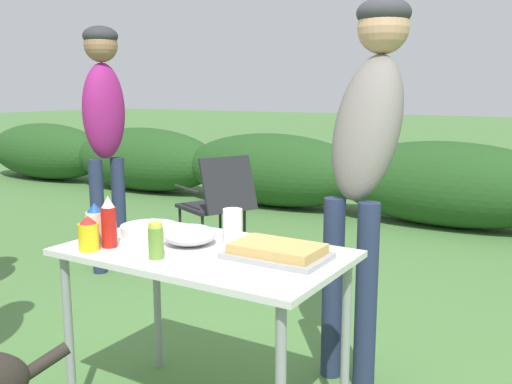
% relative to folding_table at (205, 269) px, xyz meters
% --- Properties ---
extents(shrub_hedge, '(14.40, 0.90, 0.86)m').
position_rel_folding_table_xyz_m(shrub_hedge, '(0.00, 4.07, -0.23)').
color(shrub_hedge, '#234C1E').
rests_on(shrub_hedge, ground).
extents(folding_table, '(1.10, 0.64, 0.74)m').
position_rel_folding_table_xyz_m(folding_table, '(0.00, 0.00, 0.00)').
color(folding_table, silver).
rests_on(folding_table, ground).
extents(food_tray, '(0.37, 0.24, 0.06)m').
position_rel_folding_table_xyz_m(food_tray, '(0.30, 0.05, 0.10)').
color(food_tray, '#9E9EA3').
rests_on(food_tray, folding_table).
extents(plate_stack, '(0.25, 0.25, 0.04)m').
position_rel_folding_table_xyz_m(plate_stack, '(-0.35, 0.08, 0.10)').
color(plate_stack, white).
rests_on(plate_stack, folding_table).
extents(mixing_bowl, '(0.21, 0.21, 0.08)m').
position_rel_folding_table_xyz_m(mixing_bowl, '(-0.10, 0.03, 0.12)').
color(mixing_bowl, silver).
rests_on(mixing_bowl, folding_table).
extents(paper_cup_stack, '(0.08, 0.08, 0.14)m').
position_rel_folding_table_xyz_m(paper_cup_stack, '(0.02, 0.16, 0.14)').
color(paper_cup_stack, white).
rests_on(paper_cup_stack, folding_table).
extents(relish_jar, '(0.06, 0.06, 0.14)m').
position_rel_folding_table_xyz_m(relish_jar, '(-0.08, -0.18, 0.14)').
color(relish_jar, olive).
rests_on(relish_jar, folding_table).
extents(mayo_bottle, '(0.07, 0.07, 0.17)m').
position_rel_folding_table_xyz_m(mayo_bottle, '(-0.43, -0.15, 0.16)').
color(mayo_bottle, silver).
rests_on(mayo_bottle, folding_table).
extents(ketchup_bottle, '(0.06, 0.06, 0.21)m').
position_rel_folding_table_xyz_m(ketchup_bottle, '(-0.35, -0.16, 0.17)').
color(ketchup_bottle, red).
rests_on(ketchup_bottle, folding_table).
extents(mustard_bottle, '(0.08, 0.08, 0.14)m').
position_rel_folding_table_xyz_m(mustard_bottle, '(-0.38, -0.24, 0.14)').
color(mustard_bottle, yellow).
rests_on(mustard_bottle, folding_table).
extents(standing_person_in_navy_coat, '(0.36, 0.51, 1.78)m').
position_rel_folding_table_xyz_m(standing_person_in_navy_coat, '(0.37, 0.77, 0.50)').
color(standing_person_in_navy_coat, '#232D4C').
rests_on(standing_person_in_navy_coat, ground).
extents(standing_person_in_red_jacket, '(0.31, 0.37, 1.81)m').
position_rel_folding_table_xyz_m(standing_person_in_red_jacket, '(-1.83, 1.27, 0.51)').
color(standing_person_in_red_jacket, '#232D4C').
rests_on(standing_person_in_red_jacket, ground).
extents(camp_chair_green_behind_table, '(0.73, 0.67, 0.83)m').
position_rel_folding_table_xyz_m(camp_chair_green_behind_table, '(-1.37, 2.05, -0.20)').
color(camp_chair_green_behind_table, '#232328').
rests_on(camp_chair_green_behind_table, ground).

